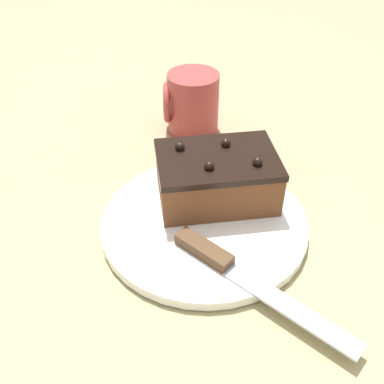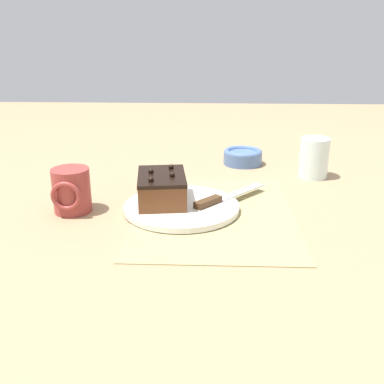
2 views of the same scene
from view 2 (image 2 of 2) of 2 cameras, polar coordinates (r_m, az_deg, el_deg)
The scene contains 8 objects.
ground_plane at distance 0.97m, azimuth 2.78°, elevation -2.70°, with size 3.00×3.00×0.00m, color #9E7F5B.
placemat_woven at distance 0.97m, azimuth 2.78°, elevation -2.59°, with size 0.46×0.34×0.00m, color tan.
cake_plate at distance 0.98m, azimuth -1.33°, elevation -1.90°, with size 0.25×0.25×0.01m.
chocolate_cake at distance 0.98m, azimuth -3.85°, elevation 0.53°, with size 0.16×0.12×0.07m.
serving_knife at distance 0.99m, azimuth 3.50°, elevation -0.83°, with size 0.18×0.17×0.01m.
drinking_glass at distance 1.23m, azimuth 15.23°, elevation 4.22°, with size 0.08×0.08×0.11m.
small_bowl at distance 1.32m, azimuth 6.46°, elevation 4.53°, with size 0.11×0.11×0.04m.
coffee_mug at distance 1.00m, azimuth -15.00°, elevation 0.25°, with size 0.09×0.08×0.10m.
Camera 2 is at (0.89, -0.01, 0.38)m, focal length 42.00 mm.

